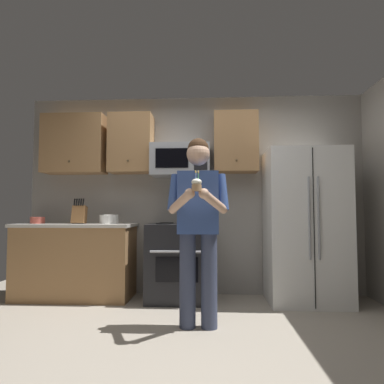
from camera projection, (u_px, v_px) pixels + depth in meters
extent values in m
plane|color=#9E9384|center=(182.00, 342.00, 2.85)|extent=(6.00, 6.00, 0.00)
cube|color=gray|center=(194.00, 194.00, 4.67)|extent=(4.40, 0.10, 2.60)
cube|color=black|center=(180.00, 262.00, 4.24)|extent=(0.76, 0.66, 0.92)
cube|color=black|center=(177.00, 270.00, 3.90)|extent=(0.48, 0.01, 0.28)
cylinder|color=#99999E|center=(177.00, 252.00, 3.89)|extent=(0.60, 0.03, 0.03)
cylinder|color=black|center=(164.00, 224.00, 4.14)|extent=(0.18, 0.18, 0.01)
cylinder|color=black|center=(194.00, 224.00, 4.11)|extent=(0.18, 0.18, 0.01)
cylinder|color=black|center=(167.00, 223.00, 4.41)|extent=(0.18, 0.18, 0.01)
cylinder|color=black|center=(195.00, 223.00, 4.39)|extent=(0.18, 0.18, 0.01)
cube|color=#9EA0A5|center=(181.00, 160.00, 4.43)|extent=(0.74, 0.40, 0.40)
cube|color=black|center=(172.00, 158.00, 4.23)|extent=(0.40, 0.01, 0.24)
cube|color=black|center=(201.00, 158.00, 4.21)|extent=(0.16, 0.01, 0.30)
cube|color=white|center=(305.00, 226.00, 4.14)|extent=(0.90, 0.72, 1.80)
cylinder|color=gray|center=(309.00, 218.00, 3.77)|extent=(0.02, 0.02, 0.90)
cylinder|color=gray|center=(319.00, 218.00, 3.77)|extent=(0.02, 0.02, 0.90)
cube|color=black|center=(314.00, 227.00, 3.77)|extent=(0.01, 0.01, 1.74)
cube|color=#9E7247|center=(75.00, 145.00, 4.57)|extent=(0.80, 0.34, 0.76)
sphere|color=brown|center=(69.00, 161.00, 4.38)|extent=(0.03, 0.03, 0.03)
cube|color=#9E7247|center=(131.00, 144.00, 4.53)|extent=(0.55, 0.34, 0.76)
sphere|color=brown|center=(128.00, 161.00, 4.34)|extent=(0.03, 0.03, 0.03)
cube|color=#9E7247|center=(236.00, 143.00, 4.46)|extent=(0.55, 0.34, 0.76)
sphere|color=brown|center=(237.00, 160.00, 4.26)|extent=(0.03, 0.03, 0.03)
cube|color=#9E7247|center=(76.00, 262.00, 4.33)|extent=(1.40, 0.62, 0.88)
cube|color=beige|center=(76.00, 225.00, 4.36)|extent=(1.44, 0.66, 0.04)
cube|color=brown|center=(79.00, 215.00, 4.31)|extent=(0.16, 0.15, 0.24)
cylinder|color=black|center=(75.00, 202.00, 4.30)|extent=(0.02, 0.04, 0.09)
cylinder|color=black|center=(77.00, 202.00, 4.30)|extent=(0.02, 0.04, 0.09)
cylinder|color=black|center=(79.00, 202.00, 4.30)|extent=(0.02, 0.04, 0.09)
cylinder|color=black|center=(81.00, 202.00, 4.30)|extent=(0.02, 0.04, 0.09)
cylinder|color=black|center=(83.00, 202.00, 4.30)|extent=(0.02, 0.04, 0.09)
cylinder|color=white|center=(109.00, 219.00, 4.37)|extent=(0.23, 0.23, 0.11)
torus|color=white|center=(109.00, 215.00, 4.38)|extent=(0.24, 0.24, 0.01)
cylinder|color=#B24C3F|center=(38.00, 220.00, 4.35)|extent=(0.17, 0.17, 0.08)
torus|color=#B24C3F|center=(38.00, 217.00, 4.36)|extent=(0.18, 0.18, 0.01)
cylinder|color=#383F59|center=(188.00, 280.00, 3.23)|extent=(0.15, 0.15, 0.86)
cylinder|color=#383F59|center=(209.00, 281.00, 3.22)|extent=(0.15, 0.15, 0.86)
cube|color=#334C8C|center=(198.00, 203.00, 3.26)|extent=(0.38, 0.22, 0.58)
sphere|color=tan|center=(198.00, 154.00, 3.29)|extent=(0.22, 0.22, 0.22)
sphere|color=#382314|center=(198.00, 149.00, 3.30)|extent=(0.20, 0.20, 0.20)
cylinder|color=#334C8C|center=(174.00, 192.00, 3.25)|extent=(0.15, 0.18, 0.35)
cylinder|color=tan|center=(180.00, 202.00, 3.08)|extent=(0.26, 0.33, 0.21)
sphere|color=tan|center=(190.00, 194.00, 2.95)|extent=(0.09, 0.09, 0.09)
cylinder|color=#334C8C|center=(222.00, 192.00, 3.23)|extent=(0.15, 0.18, 0.35)
cylinder|color=tan|center=(214.00, 202.00, 3.07)|extent=(0.26, 0.33, 0.21)
sphere|color=tan|center=(204.00, 194.00, 2.95)|extent=(0.09, 0.09, 0.09)
cylinder|color=#A87F56|center=(197.00, 188.00, 2.93)|extent=(0.08, 0.08, 0.06)
ellipsoid|color=white|center=(197.00, 182.00, 2.93)|extent=(0.09, 0.09, 0.06)
cylinder|color=#4CBF66|center=(198.00, 176.00, 2.94)|extent=(0.01, 0.01, 0.06)
ellipsoid|color=#FFD159|center=(198.00, 172.00, 2.94)|extent=(0.01, 0.01, 0.02)
cylinder|color=#F2D84C|center=(196.00, 177.00, 2.95)|extent=(0.01, 0.01, 0.06)
ellipsoid|color=#FFD159|center=(196.00, 172.00, 2.95)|extent=(0.01, 0.01, 0.02)
cylinder|color=#4C7FE5|center=(196.00, 176.00, 2.93)|extent=(0.01, 0.01, 0.06)
ellipsoid|color=#FFD159|center=(196.00, 172.00, 2.93)|extent=(0.01, 0.01, 0.02)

